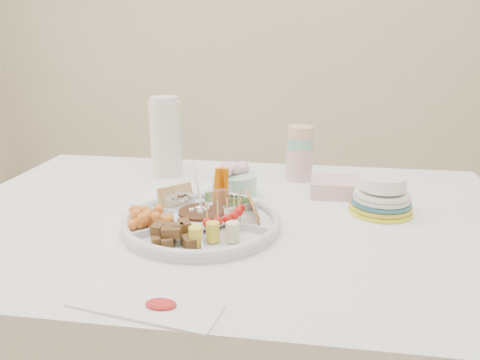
# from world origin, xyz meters

# --- Properties ---
(wall_back) EXTENTS (4.00, 0.02, 2.70)m
(wall_back) POSITION_xyz_m (0.00, 2.00, 1.35)
(wall_back) COLOR beige
(wall_back) RESTS_ON ground
(dining_table) EXTENTS (1.52, 1.02, 0.76)m
(dining_table) POSITION_xyz_m (0.00, 0.00, 0.38)
(dining_table) COLOR white
(dining_table) RESTS_ON floor
(party_tray) EXTENTS (0.47, 0.47, 0.04)m
(party_tray) POSITION_xyz_m (-0.05, -0.10, 0.78)
(party_tray) COLOR silver
(party_tray) RESTS_ON dining_table
(bean_dip) EXTENTS (0.14, 0.14, 0.04)m
(bean_dip) POSITION_xyz_m (-0.05, -0.10, 0.79)
(bean_dip) COLOR #36180C
(bean_dip) RESTS_ON party_tray
(tortillas) EXTENTS (0.11, 0.11, 0.06)m
(tortillas) POSITION_xyz_m (0.07, -0.07, 0.80)
(tortillas) COLOR olive
(tortillas) RESTS_ON party_tray
(carrot_cucumber) EXTENTS (0.15, 0.15, 0.11)m
(carrot_cucumber) POSITION_xyz_m (-0.02, 0.03, 0.82)
(carrot_cucumber) COLOR #D46500
(carrot_cucumber) RESTS_ON party_tray
(pita_raisins) EXTENTS (0.13, 0.13, 0.06)m
(pita_raisins) POSITION_xyz_m (-0.14, -0.00, 0.80)
(pita_raisins) COLOR tan
(pita_raisins) RESTS_ON party_tray
(cherries) EXTENTS (0.14, 0.14, 0.05)m
(cherries) POSITION_xyz_m (-0.18, -0.13, 0.79)
(cherries) COLOR #DE5D1D
(cherries) RESTS_ON party_tray
(granola_chunks) EXTENTS (0.14, 0.14, 0.05)m
(granola_chunks) POSITION_xyz_m (-0.09, -0.22, 0.79)
(granola_chunks) COLOR #462F1E
(granola_chunks) RESTS_ON party_tray
(banana_tomato) EXTENTS (0.12, 0.12, 0.08)m
(banana_tomato) POSITION_xyz_m (0.04, -0.19, 0.82)
(banana_tomato) COLOR #CDC05F
(banana_tomato) RESTS_ON party_tray
(cup_stack) EXTENTS (0.11, 0.11, 0.24)m
(cup_stack) POSITION_xyz_m (0.17, 0.34, 0.88)
(cup_stack) COLOR #AFC6A7
(cup_stack) RESTS_ON dining_table
(thermos) EXTENTS (0.12, 0.12, 0.27)m
(thermos) POSITION_xyz_m (-0.27, 0.32, 0.89)
(thermos) COLOR silver
(thermos) RESTS_ON dining_table
(flower_bowl) EXTENTS (0.17, 0.17, 0.10)m
(flower_bowl) POSITION_xyz_m (-0.01, 0.15, 0.81)
(flower_bowl) COLOR silver
(flower_bowl) RESTS_ON dining_table
(napkin_stack) EXTENTS (0.14, 0.12, 0.05)m
(napkin_stack) POSITION_xyz_m (0.28, 0.20, 0.78)
(napkin_stack) COLOR #DDA8B1
(napkin_stack) RESTS_ON dining_table
(plate_stack) EXTENTS (0.19, 0.19, 0.11)m
(plate_stack) POSITION_xyz_m (0.39, 0.08, 0.81)
(plate_stack) COLOR yellow
(plate_stack) RESTS_ON dining_table
(placemat) EXTENTS (0.28, 0.14, 0.01)m
(placemat) POSITION_xyz_m (-0.07, -0.45, 0.76)
(placemat) COLOR white
(placemat) RESTS_ON dining_table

